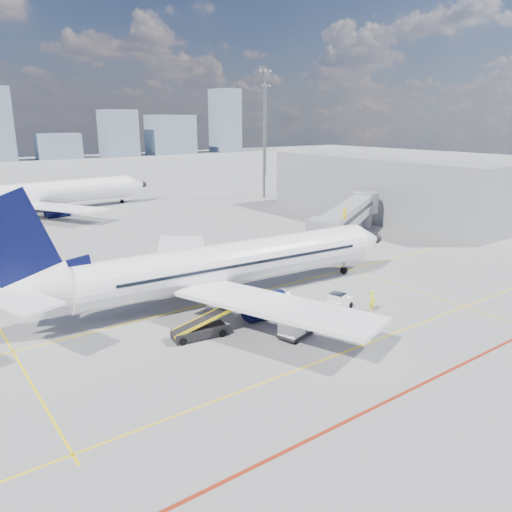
{
  "coord_description": "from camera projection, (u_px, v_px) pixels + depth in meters",
  "views": [
    {
      "loc": [
        -25.18,
        -28.33,
        15.95
      ],
      "look_at": [
        0.55,
        6.76,
        4.0
      ],
      "focal_mm": 35.0,
      "sensor_mm": 36.0,
      "label": 1
    }
  ],
  "objects": [
    {
      "name": "second_aircraft",
      "position": [
        36.0,
        195.0,
        87.35
      ],
      "size": [
        42.38,
        36.89,
        12.37
      ],
      "rotation": [
        0.0,
        0.0,
        0.07
      ],
      "color": "white",
      "rests_on": "ground"
    },
    {
      "name": "apron_markings",
      "position": [
        328.0,
        340.0,
        37.24
      ],
      "size": [
        90.0,
        35.12,
        0.01
      ],
      "color": "yellow",
      "rests_on": "ground"
    },
    {
      "name": "floodlight_mast_ne",
      "position": [
        264.0,
        131.0,
        101.45
      ],
      "size": [
        3.2,
        0.61,
        25.45
      ],
      "color": "slate",
      "rests_on": "ground"
    },
    {
      "name": "ground",
      "position": [
        300.0,
        322.0,
        40.62
      ],
      "size": [
        420.0,
        420.0,
        0.0
      ],
      "primitive_type": "plane",
      "color": "gray",
      "rests_on": "ground"
    },
    {
      "name": "jet_bridge",
      "position": [
        350.0,
        215.0,
        66.18
      ],
      "size": [
        23.55,
        15.78,
        6.3
      ],
      "color": "gray",
      "rests_on": "ground"
    },
    {
      "name": "belt_loader",
      "position": [
        201.0,
        329.0,
        37.65
      ],
      "size": [
        6.03,
        2.19,
        2.42
      ],
      "rotation": [
        0.0,
        0.0,
        -0.15
      ],
      "color": "black",
      "rests_on": "ground"
    },
    {
      "name": "floodlight_mast_far",
      "position": [
        265.0,
        128.0,
        144.07
      ],
      "size": [
        3.2,
        0.61,
        25.45
      ],
      "color": "slate",
      "rests_on": "ground"
    },
    {
      "name": "ramp_worker",
      "position": [
        372.0,
        300.0,
        42.75
      ],
      "size": [
        0.55,
        0.75,
        1.89
      ],
      "primitive_type": "imported",
      "rotation": [
        0.0,
        0.0,
        1.43
      ],
      "color": "#F1FC1A",
      "rests_on": "ground"
    },
    {
      "name": "main_aircraft",
      "position": [
        219.0,
        266.0,
        44.75
      ],
      "size": [
        39.66,
        34.52,
        11.57
      ],
      "rotation": [
        0.0,
        0.0,
        -0.07
      ],
      "color": "white",
      "rests_on": "ground"
    },
    {
      "name": "terminal_block",
      "position": [
        379.0,
        188.0,
        82.29
      ],
      "size": [
        10.0,
        42.0,
        10.0
      ],
      "color": "gray",
      "rests_on": "ground"
    },
    {
      "name": "baggage_tug",
      "position": [
        339.0,
        302.0,
        42.86
      ],
      "size": [
        2.69,
        2.09,
        1.67
      ],
      "rotation": [
        0.0,
        0.0,
        0.31
      ],
      "color": "white",
      "rests_on": "ground"
    },
    {
      "name": "cargo_dolly",
      "position": [
        299.0,
        322.0,
        37.84
      ],
      "size": [
        3.96,
        2.54,
        2.01
      ],
      "rotation": [
        0.0,
        0.0,
        0.27
      ],
      "color": "black",
      "rests_on": "ground"
    }
  ]
}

